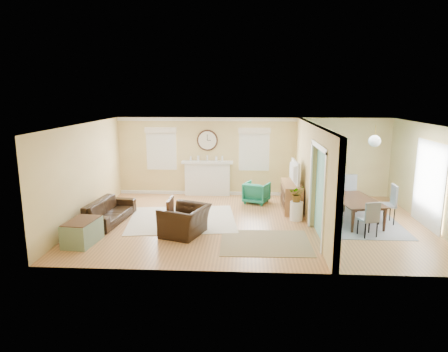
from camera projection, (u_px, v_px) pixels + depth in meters
The scene contains 29 objects.
floor at pixel (253, 223), 10.60m from camera, with size 9.00×9.00×0.00m, color #A06A42.
wall_back at pixel (252, 157), 13.27m from camera, with size 9.00×0.02×2.60m, color tan.
wall_front at pixel (257, 207), 7.40m from camera, with size 9.00×0.02×2.60m, color tan.
wall_left at pixel (84, 173), 10.58m from camera, with size 0.02×6.00×2.60m, color tan.
wall_right at pixel (432, 177), 10.09m from camera, with size 0.02×6.00×2.60m, color tan.
ceiling at pixel (255, 125), 10.07m from camera, with size 9.00×6.00×0.02m, color white.
partition at pixel (311, 171), 10.52m from camera, with size 0.17×6.00×2.60m.
fireplace at pixel (207, 178), 13.38m from camera, with size 1.70×0.30×1.17m.
wall_clock at pixel (207, 140), 13.21m from camera, with size 0.70×0.07×0.70m.
window_left at pixel (161, 146), 13.32m from camera, with size 1.05×0.13×1.42m.
window_right at pixel (254, 146), 13.15m from camera, with size 1.05×0.13×1.42m.
french_doors at pixel (429, 185), 10.13m from camera, with size 0.06×1.70×2.20m.
pendant at pixel (375, 141), 9.99m from camera, with size 0.30×0.30×0.55m.
rug_cream at pixel (182, 219), 10.88m from camera, with size 2.83×2.45×0.02m, color beige.
rug_jute at pixel (265, 243), 9.18m from camera, with size 2.05×1.68×0.01m, color #9B855E.
rug_grey at pixel (355, 222), 10.68m from camera, with size 2.21×2.76×0.01m, color gray.
sofa at pixel (109, 211), 10.65m from camera, with size 2.00×0.78×0.58m, color black.
eames_chair at pixel (185, 221), 9.63m from camera, with size 1.10×0.96×0.71m, color black.
green_chair at pixel (257, 193), 12.48m from camera, with size 0.70×0.72×0.66m, color #0B674D.
trunk at pixel (82, 232), 9.09m from camera, with size 0.68×1.01×0.55m.
credenza at pixel (291, 196), 11.76m from camera, with size 0.52×1.52×0.80m.
tv at pixel (291, 172), 11.62m from camera, with size 1.15×0.15×0.66m, color black.
garden_stool at pixel (296, 211), 10.78m from camera, with size 0.35×0.35×0.51m, color white.
potted_plant at pixel (297, 194), 10.68m from camera, with size 0.40×0.35×0.45m, color #337F33.
dining_table at pixel (356, 210), 10.62m from camera, with size 1.80×1.00×0.63m, color #422A1C.
dining_chair_n at pixel (350, 190), 11.61m from camera, with size 0.46×0.46×1.04m.
dining_chair_s at pixel (368, 216), 9.52m from camera, with size 0.48×0.48×0.88m.
dining_chair_w at pixel (333, 203), 10.51m from camera, with size 0.51×0.51×0.93m.
dining_chair_e at pixel (386, 201), 10.45m from camera, with size 0.49×0.49×1.04m.
Camera 1 is at (-0.22, -10.15, 3.37)m, focal length 32.00 mm.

